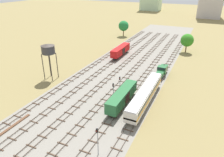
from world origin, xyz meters
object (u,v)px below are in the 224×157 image
Objects in this scene: shunter_loco_right_mid at (162,70)px; signal_post_mid at (98,138)px; water_tower at (48,50)px; signal_post_nearest at (120,83)px; freight_boxcar_left_midfar at (120,50)px; passenger_coach_right_near at (145,94)px; signal_post_near at (113,90)px; freight_boxcar_centre_right_nearest at (122,96)px.

signal_post_mid is at bearing -93.61° from shunter_loco_right_mid.
water_tower is 24.55m from signal_post_nearest.
passenger_coach_right_near is at bearing -57.92° from freight_boxcar_left_midfar.
signal_post_near is at bearing -12.19° from water_tower.
water_tower is (-31.24, 2.28, 6.88)m from passenger_coach_right_near.
water_tower is at bearing 168.49° from freight_boxcar_centre_right_nearest.
signal_post_nearest reaches higher than signal_post_near.
shunter_loco_right_mid is 1.42× the size of signal_post_mid.
freight_boxcar_left_midfar is 1.25× the size of water_tower.
signal_post_nearest reaches higher than passenger_coach_right_near.
signal_post_mid is at bearing -77.13° from signal_post_nearest.
water_tower is (-26.28, 5.35, 7.04)m from freight_boxcar_centre_right_nearest.
water_tower is 37.03m from signal_post_mid.
signal_post_mid reaches higher than signal_post_nearest.
passenger_coach_right_near is at bearing -10.48° from signal_post_nearest.
passenger_coach_right_near is 2.60× the size of shunter_loco_right_mid.
freight_boxcar_centre_right_nearest is 2.53× the size of signal_post_nearest.
signal_post_near is (12.40, -34.51, 1.03)m from freight_boxcar_left_midfar.
freight_boxcar_centre_right_nearest is 1.25× the size of water_tower.
freight_boxcar_left_midfar is 2.53× the size of signal_post_nearest.
passenger_coach_right_near is (4.96, 3.07, 0.16)m from freight_boxcar_centre_right_nearest.
signal_post_near reaches higher than freight_boxcar_centre_right_nearest.
freight_boxcar_left_midfar is at bearing 147.34° from shunter_loco_right_mid.
shunter_loco_right_mid is 23.08m from signal_post_near.
shunter_loco_right_mid is 0.60× the size of freight_boxcar_left_midfar.
water_tower reaches higher than signal_post_near.
freight_boxcar_centre_right_nearest is at bearing -60.76° from signal_post_nearest.
signal_post_near is (-7.44, -21.80, 1.47)m from shunter_loco_right_mid.
signal_post_near is at bearing 175.14° from freight_boxcar_centre_right_nearest.
shunter_loco_right_mid is 0.76× the size of water_tower.
signal_post_nearest is at bearing -67.73° from freight_boxcar_left_midfar.
signal_post_mid is (4.96, -17.48, 0.27)m from signal_post_near.
water_tower reaches higher than freight_boxcar_centre_right_nearest.
passenger_coach_right_near is 37.36m from freight_boxcar_left_midfar.
passenger_coach_right_near is 20.52m from signal_post_mid.
freight_boxcar_centre_right_nearest is 1.65× the size of shunter_loco_right_mid.
signal_post_nearest is at bearing 119.24° from freight_boxcar_centre_right_nearest.
signal_post_nearest is at bearing 90.00° from signal_post_near.
water_tower reaches higher than freight_boxcar_left_midfar.
shunter_loco_right_mid is (0.00, 18.94, -0.60)m from passenger_coach_right_near.
passenger_coach_right_near is 32.07m from water_tower.
passenger_coach_right_near reaches higher than freight_boxcar_left_midfar.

